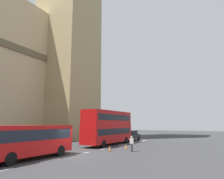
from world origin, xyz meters
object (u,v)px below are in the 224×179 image
double_decker_bus (109,126)px  traffic_cone_west (110,149)px  pedestrian_by_kerb (132,143)px  traffic_cone_middle (126,147)px  sedan_lead (131,136)px

double_decker_bus → traffic_cone_west: 7.43m
double_decker_bus → pedestrian_by_kerb: 8.12m
traffic_cone_west → traffic_cone_middle: (2.62, -0.81, 0.00)m
sedan_lead → traffic_cone_middle: bearing=-159.8°
traffic_cone_west → traffic_cone_middle: size_ratio=1.00×
pedestrian_by_kerb → sedan_lead: bearing=23.4°
sedan_lead → traffic_cone_west: size_ratio=7.59×
double_decker_bus → traffic_cone_middle: bearing=-128.2°
traffic_cone_west → traffic_cone_middle: same height
double_decker_bus → pedestrian_by_kerb: (-5.27, -5.91, -1.80)m
traffic_cone_west → traffic_cone_middle: 2.74m
double_decker_bus → sedan_lead: size_ratio=2.47×
sedan_lead → pedestrian_by_kerb: 14.57m
sedan_lead → traffic_cone_middle: (-11.54, -4.24, -0.63)m
double_decker_bus → traffic_cone_west: bearing=-149.6°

